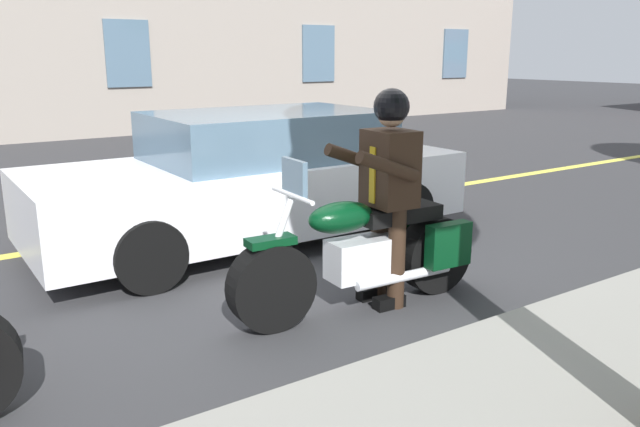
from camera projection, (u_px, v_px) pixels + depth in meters
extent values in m
plane|color=#333335|center=(314.00, 267.00, 6.09)|extent=(80.00, 80.00, 0.00)
cube|color=#E5DB4C|center=(223.00, 222.00, 7.70)|extent=(60.00, 0.16, 0.01)
cylinder|color=black|center=(272.00, 287.00, 4.65)|extent=(0.67, 0.24, 0.66)
cylinder|color=black|center=(435.00, 254.00, 5.41)|extent=(0.67, 0.24, 0.66)
cube|color=silver|center=(362.00, 258.00, 5.02)|extent=(0.58, 0.31, 0.32)
ellipsoid|color=black|center=(341.00, 217.00, 4.83)|extent=(0.58, 0.31, 0.24)
cube|color=black|center=(399.00, 213.00, 5.11)|extent=(0.72, 0.32, 0.12)
cube|color=black|center=(448.00, 245.00, 5.17)|extent=(0.41, 0.14, 0.36)
cube|color=black|center=(414.00, 232.00, 5.53)|extent=(0.41, 0.14, 0.36)
cylinder|color=silver|center=(273.00, 251.00, 4.59)|extent=(0.35, 0.07, 0.76)
cylinder|color=silver|center=(292.00, 195.00, 4.57)|extent=(0.07, 0.60, 0.04)
cube|color=black|center=(271.00, 241.00, 4.57)|extent=(0.37, 0.18, 0.06)
cylinder|color=silver|center=(404.00, 276.00, 5.07)|extent=(0.90, 0.14, 0.08)
cube|color=slate|center=(294.00, 179.00, 4.56)|extent=(0.06, 0.32, 0.28)
cylinder|color=black|center=(396.00, 257.00, 5.04)|extent=(0.14, 0.14, 0.84)
cube|color=black|center=(389.00, 302.00, 5.10)|extent=(0.27, 0.13, 0.10)
cylinder|color=black|center=(379.00, 249.00, 5.24)|extent=(0.14, 0.14, 0.84)
cube|color=black|center=(372.00, 293.00, 5.31)|extent=(0.27, 0.13, 0.10)
cube|color=black|center=(390.00, 168.00, 4.97)|extent=(0.34, 0.42, 0.60)
cube|color=#B28C14|center=(373.00, 175.00, 4.90)|extent=(0.03, 0.07, 0.44)
cylinder|color=black|center=(388.00, 167.00, 4.69)|extent=(0.56, 0.13, 0.28)
cylinder|color=black|center=(355.00, 159.00, 5.05)|extent=(0.56, 0.13, 0.28)
sphere|color=tan|center=(391.00, 113.00, 4.87)|extent=(0.22, 0.22, 0.22)
sphere|color=black|center=(392.00, 107.00, 4.85)|extent=(0.28, 0.28, 0.28)
cube|color=white|center=(252.00, 192.00, 6.81)|extent=(4.60, 1.80, 0.70)
cube|color=slate|center=(267.00, 140.00, 6.78)|extent=(2.40, 1.60, 0.60)
cylinder|color=black|center=(149.00, 256.00, 5.39)|extent=(0.64, 0.22, 0.64)
cylinder|color=black|center=(95.00, 215.00, 6.76)|extent=(0.64, 0.22, 0.64)
cylinder|color=black|center=(406.00, 210.00, 6.97)|extent=(0.64, 0.22, 0.64)
cylinder|color=black|center=(320.00, 185.00, 8.33)|extent=(0.64, 0.22, 0.64)
cube|color=slate|center=(455.00, 54.00, 21.47)|extent=(1.10, 0.06, 1.60)
cube|color=slate|center=(319.00, 54.00, 18.44)|extent=(1.10, 0.06, 1.60)
cube|color=slate|center=(128.00, 54.00, 15.41)|extent=(1.10, 0.06, 1.60)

